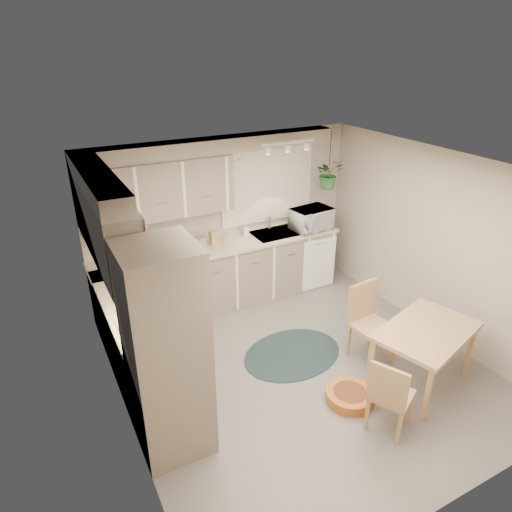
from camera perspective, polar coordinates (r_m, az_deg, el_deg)
name	(u,v)px	position (r m, az deg, el deg)	size (l,w,h in m)	color
floor	(299,367)	(5.66, 5.39, -13.63)	(4.20, 4.20, 0.00)	slate
ceiling	(309,171)	(4.55, 6.63, 10.51)	(4.20, 4.20, 0.00)	silver
wall_back	(225,218)	(6.68, -3.96, 4.71)	(4.00, 0.04, 2.40)	#AC9D8E
wall_front	(463,402)	(3.76, 24.45, -16.26)	(4.00, 0.04, 2.40)	#AC9D8E
wall_left	(118,328)	(4.36, -16.90, -8.61)	(0.04, 4.20, 2.40)	#AC9D8E
wall_right	(435,244)	(6.24, 21.52, 1.36)	(0.04, 4.20, 2.40)	#AC9D8E
base_cab_left	(136,337)	(5.53, -14.82, -9.74)	(0.60, 1.85, 0.90)	gray
base_cab_back	(222,275)	(6.67, -4.28, -2.43)	(3.60, 0.60, 0.90)	gray
counter_left	(132,302)	(5.28, -15.28, -5.54)	(0.64, 1.89, 0.04)	beige
counter_back	(221,246)	(6.45, -4.38, 1.22)	(3.64, 0.64, 0.04)	beige
oven_stack	(167,354)	(4.19, -11.12, -11.92)	(0.65, 0.65, 2.10)	gray
wall_oven_face	(200,344)	(4.27, -6.96, -10.83)	(0.02, 0.56, 0.58)	white
upper_cab_left	(105,224)	(4.99, -18.30, 3.76)	(0.35, 2.00, 0.75)	gray
upper_cab_back	(157,190)	(6.01, -12.26, 8.09)	(2.00, 0.35, 0.75)	gray
soffit_left	(96,180)	(4.84, -19.36, 8.93)	(0.30, 2.00, 0.20)	#AC9D8E
soffit_back	(213,146)	(6.16, -5.43, 13.55)	(3.60, 0.30, 0.20)	#AC9D8E
cooktop	(146,326)	(4.79, -13.54, -8.45)	(0.52, 0.58, 0.02)	white
range_hood	(140,287)	(4.56, -14.36, -3.75)	(0.40, 0.60, 0.14)	white
window_blinds	(268,186)	(6.82, 1.48, 8.76)	(1.40, 0.02, 1.00)	white
window_frame	(267,186)	(6.83, 1.44, 8.78)	(1.50, 0.02, 1.10)	silver
sink	(276,236)	(6.84, 2.51, 2.55)	(0.70, 0.48, 0.10)	#A0A2A7
dishwasher_front	(319,264)	(7.10, 7.89, -0.99)	(0.58, 0.01, 0.83)	white
track_light_bar	(288,142)	(6.21, 3.96, 13.97)	(0.80, 0.04, 0.04)	white
wall_clock	(233,150)	(6.43, -2.86, 13.04)	(0.30, 0.30, 0.03)	gold
dining_table	(422,356)	(5.54, 20.07, -11.67)	(1.15, 0.76, 0.72)	tan
chair_left	(392,393)	(4.86, 16.61, -16.05)	(0.40, 0.40, 0.85)	tan
chair_back	(373,325)	(5.67, 14.37, -8.32)	(0.45, 0.45, 0.97)	tan
braided_rug	(292,354)	(5.85, 4.56, -12.09)	(1.30, 0.97, 0.01)	black
pet_bed	(349,396)	(5.28, 11.60, -16.78)	(0.52, 0.52, 0.12)	#C56427
microwave	(311,217)	(6.95, 6.95, 4.91)	(0.59, 0.33, 0.40)	white
soap_bottle	(246,232)	(6.74, -1.32, 2.96)	(0.08, 0.18, 0.08)	white
hanging_plant	(328,177)	(6.92, 9.05, 9.74)	(0.39, 0.44, 0.34)	#265F28
coffee_maker	(157,247)	(6.12, -12.27, 1.13)	(0.18, 0.22, 0.32)	black
toaster	(196,244)	(6.31, -7.55, 1.51)	(0.26, 0.15, 0.16)	#A0A2A7
knife_block	(213,238)	(6.42, -5.36, 2.27)	(0.09, 0.09, 0.21)	tan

